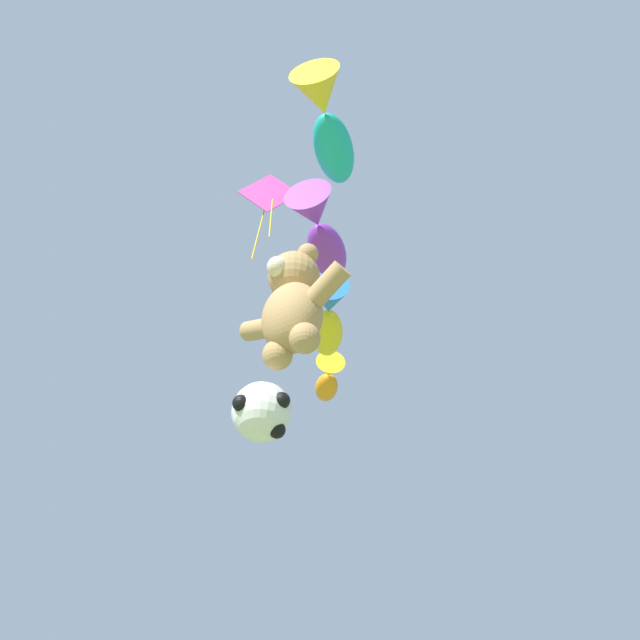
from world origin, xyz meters
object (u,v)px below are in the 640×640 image
object	(u,v)px
diamond_kite	(268,197)
fish_kite_goldfin	(328,317)
teddy_bear_kite	(292,304)
soccer_ball_kite	(262,412)
fish_kite_violet	(320,231)
fish_kite_teal	(327,122)
fish_kite_tangerine	(328,378)

from	to	relation	value
diamond_kite	fish_kite_goldfin	bearing A→B (deg)	98.37
teddy_bear_kite	soccer_ball_kite	bearing A→B (deg)	167.56
teddy_bear_kite	fish_kite_violet	world-z (taller)	fish_kite_violet
soccer_ball_kite	fish_kite_violet	xyz separation A→B (m)	(0.90, 0.34, 4.01)
soccer_ball_kite	fish_kite_goldfin	distance (m)	5.09
soccer_ball_kite	diamond_kite	xyz separation A→B (m)	(-0.47, 0.09, 6.17)
fish_kite_goldfin	diamond_kite	size ratio (longest dim) A/B	0.74
soccer_ball_kite	fish_kite_teal	distance (m)	4.97
soccer_ball_kite	fish_kite_violet	world-z (taller)	fish_kite_violet
fish_kite_teal	fish_kite_violet	xyz separation A→B (m)	(-1.60, 1.59, -0.10)
fish_kite_goldfin	fish_kite_tangerine	size ratio (longest dim) A/B	1.36
fish_kite_goldfin	fish_kite_teal	bearing A→B (deg)	-48.56
fish_kite_violet	teddy_bear_kite	bearing A→B (deg)	-108.27
fish_kite_tangerine	fish_kite_teal	bearing A→B (deg)	-48.40
fish_kite_teal	fish_kite_goldfin	bearing A→B (deg)	131.44
fish_kite_tangerine	diamond_kite	size ratio (longest dim) A/B	0.55
teddy_bear_kite	fish_kite_tangerine	size ratio (longest dim) A/B	1.47
fish_kite_teal	diamond_kite	bearing A→B (deg)	155.74
fish_kite_goldfin	fish_kite_tangerine	xyz separation A→B (m)	(-1.71, 1.90, 0.20)
soccer_ball_kite	diamond_kite	world-z (taller)	diamond_kite
fish_kite_tangerine	teddy_bear_kite	bearing A→B (deg)	-54.55
fish_kite_teal	fish_kite_tangerine	distance (m)	7.59
fish_kite_teal	fish_kite_tangerine	xyz separation A→B (m)	(-5.03, 5.66, 0.45)
soccer_ball_kite	fish_kite_tangerine	size ratio (longest dim) A/B	0.63
teddy_bear_kite	soccer_ball_kite	distance (m)	1.89
fish_kite_tangerine	diamond_kite	bearing A→B (deg)	-64.51
soccer_ball_kite	fish_kite_goldfin	bearing A→B (deg)	108.13
soccer_ball_kite	teddy_bear_kite	bearing A→B (deg)	-12.44
soccer_ball_kite	fish_kite_goldfin	world-z (taller)	fish_kite_goldfin
diamond_kite	fish_kite_tangerine	bearing A→B (deg)	115.49
soccer_ball_kite	fish_kite_tangerine	bearing A→B (deg)	119.81
diamond_kite	teddy_bear_kite	bearing A→B (deg)	-11.84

